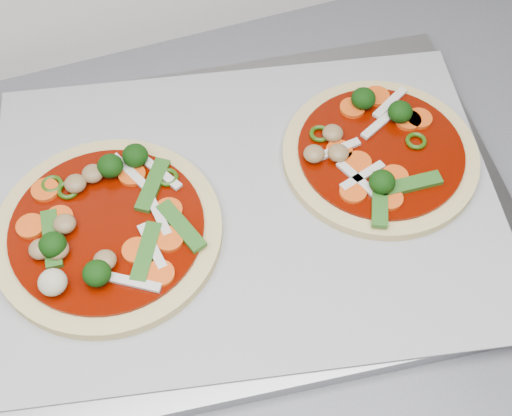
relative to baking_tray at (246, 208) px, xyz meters
name	(u,v)px	position (x,y,z in m)	size (l,w,h in m)	color
baking_tray	(246,208)	(0.00, 0.00, 0.00)	(0.48, 0.36, 0.02)	gray
parchment	(246,203)	(0.00, 0.00, 0.01)	(0.46, 0.33, 0.00)	#A6A5AA
pizza_left	(106,229)	(-0.13, 0.01, 0.02)	(0.23, 0.23, 0.03)	#DAC479
pizza_right	(379,153)	(0.13, 0.01, 0.02)	(0.24, 0.24, 0.03)	#DAC479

